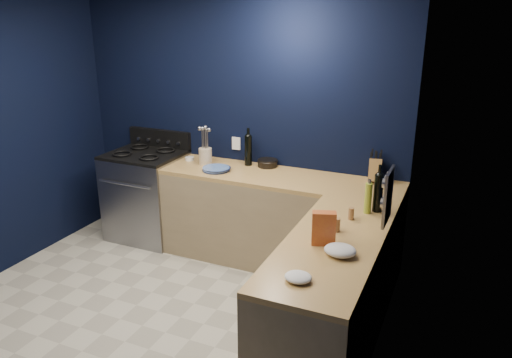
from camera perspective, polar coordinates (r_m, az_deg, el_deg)
The scene contains 26 objects.
floor at distance 4.21m, azimuth -12.99°, elevation -16.28°, with size 3.50×3.50×0.02m, color #B3AE9C.
wall_back at distance 5.07m, azimuth -2.22°, elevation 6.59°, with size 3.50×0.02×2.60m, color black.
wall_right at distance 2.93m, azimuth 13.89°, elevation -3.39°, with size 0.02×3.50×2.60m, color black.
cab_back at distance 4.83m, azimuth 2.64°, elevation -4.95°, with size 2.30×0.63×0.86m, color #907B58.
top_back at distance 4.66m, azimuth 2.73°, elevation 0.11°, with size 2.30×0.63×0.04m, color olive.
cab_right at distance 3.63m, azimuth 8.47°, elevation -13.82°, with size 0.63×1.67×0.86m, color #907B58.
top_right at distance 3.41m, azimuth 8.83°, elevation -7.45°, with size 0.63×1.67×0.04m, color olive.
gas_range at distance 5.50m, azimuth -12.43°, elevation -1.99°, with size 0.76×0.66×0.92m, color gray.
oven_door at distance 5.27m, azimuth -14.42°, elevation -3.20°, with size 0.59×0.02×0.42m, color black.
cooktop at distance 5.35m, azimuth -12.79°, elevation 2.77°, with size 0.76×0.66×0.03m, color black.
backguard at distance 5.56m, azimuth -11.05°, elevation 4.61°, with size 0.76×0.06×0.20m, color black.
spice_panel at distance 3.48m, azimuth 15.01°, elevation -1.97°, with size 0.02×0.28×0.38m, color gray.
wall_outlet at distance 5.10m, azimuth -2.30°, elevation 4.13°, with size 0.09×0.02×0.13m, color white.
plate_stack at distance 4.82m, azimuth -4.63°, elevation 1.16°, with size 0.27×0.27×0.03m, color #37539E.
ramekin at distance 5.18m, azimuth -7.68°, elevation 2.35°, with size 0.09×0.09×0.04m, color white.
utensil_crock at distance 5.02m, azimuth -5.86°, elevation 2.64°, with size 0.13×0.13×0.16m, color beige.
wine_bottle_back at distance 4.94m, azimuth -0.89°, elevation 3.29°, with size 0.07×0.07×0.30m, color black.
lemon_basket at distance 4.92m, azimuth 1.35°, elevation 1.86°, with size 0.19×0.19×0.07m, color black.
knife_block at distance 4.62m, azimuth 13.57°, elevation 0.98°, with size 0.11×0.19×0.20m, color olive.
wine_bottle_right at distance 3.91m, azimuth 13.92°, elevation -1.62°, with size 0.07×0.07×0.30m, color black.
oil_bottle at distance 3.87m, azimuth 12.81°, elevation -2.18°, with size 0.06×0.06×0.24m, color #94A82A.
spice_jar_near at distance 3.75m, azimuth 10.93°, elevation -3.94°, with size 0.04×0.04×0.09m, color olive.
spice_jar_far at distance 3.54m, azimuth 9.29°, elevation -5.24°, with size 0.05×0.05×0.10m, color olive.
crouton_bag at distance 3.31m, azimuth 7.82°, elevation -5.66°, with size 0.16×0.07×0.23m, color maroon.
towel_front at distance 3.22m, azimuth 9.69°, elevation -8.12°, with size 0.21×0.18×0.07m, color white.
towel_end at distance 2.91m, azimuth 4.89°, elevation -11.22°, with size 0.16×0.14×0.05m, color white.
Camera 1 is at (2.18, -2.69, 2.39)m, focal length 34.65 mm.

